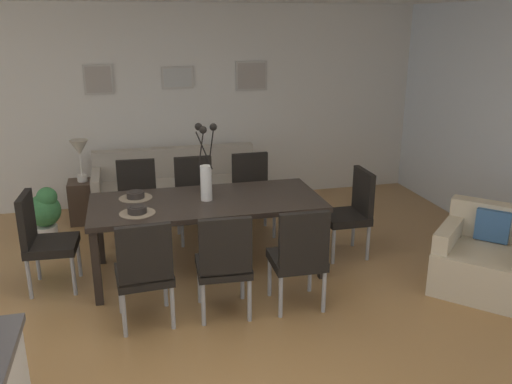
% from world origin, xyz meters
% --- Properties ---
extents(ground_plane, '(9.00, 9.00, 0.00)m').
position_xyz_m(ground_plane, '(0.00, 0.00, 0.00)').
color(ground_plane, '#A87A47').
extents(back_wall_panel, '(9.00, 0.10, 2.60)m').
position_xyz_m(back_wall_panel, '(0.00, 3.25, 1.30)').
color(back_wall_panel, silver).
rests_on(back_wall_panel, ground).
extents(dining_table, '(2.20, 0.98, 0.74)m').
position_xyz_m(dining_table, '(0.29, 0.94, 0.67)').
color(dining_table, black).
rests_on(dining_table, ground).
extents(dining_chair_near_left, '(0.47, 0.47, 0.92)m').
position_xyz_m(dining_chair_near_left, '(-0.35, 0.05, 0.51)').
color(dining_chair_near_left, black).
rests_on(dining_chair_near_left, ground).
extents(dining_chair_near_right, '(0.46, 0.46, 0.92)m').
position_xyz_m(dining_chair_near_right, '(-0.34, 1.86, 0.51)').
color(dining_chair_near_right, black).
rests_on(dining_chair_near_right, ground).
extents(dining_chair_far_left, '(0.47, 0.47, 0.92)m').
position_xyz_m(dining_chair_far_left, '(0.29, 0.04, 0.51)').
color(dining_chair_far_left, black).
rests_on(dining_chair_far_left, ground).
extents(dining_chair_far_right, '(0.44, 0.44, 0.92)m').
position_xyz_m(dining_chair_far_right, '(0.30, 1.84, 0.51)').
color(dining_chair_far_right, black).
rests_on(dining_chair_far_right, ground).
extents(dining_chair_mid_left, '(0.45, 0.45, 0.92)m').
position_xyz_m(dining_chair_mid_left, '(0.93, 0.02, 0.51)').
color(dining_chair_mid_left, black).
rests_on(dining_chair_mid_left, ground).
extents(dining_chair_mid_right, '(0.44, 0.44, 0.92)m').
position_xyz_m(dining_chair_mid_right, '(0.96, 1.85, 0.51)').
color(dining_chair_mid_right, black).
rests_on(dining_chair_mid_right, ground).
extents(dining_chair_head_west, '(0.47, 0.47, 0.92)m').
position_xyz_m(dining_chair_head_west, '(-1.22, 0.94, 0.51)').
color(dining_chair_head_west, black).
rests_on(dining_chair_head_west, ground).
extents(dining_chair_head_east, '(0.45, 0.45, 0.92)m').
position_xyz_m(dining_chair_head_east, '(1.82, 0.96, 0.51)').
color(dining_chair_head_east, black).
rests_on(dining_chair_head_east, ground).
extents(centerpiece_vase, '(0.21, 0.23, 0.73)m').
position_xyz_m(centerpiece_vase, '(0.29, 0.94, 1.02)').
color(centerpiece_vase, white).
rests_on(centerpiece_vase, dining_table).
extents(placemat_near_left, '(0.32, 0.32, 0.01)m').
position_xyz_m(placemat_near_left, '(-0.37, 0.72, 0.74)').
color(placemat_near_left, '#7F705B').
rests_on(placemat_near_left, dining_table).
extents(bowl_near_left, '(0.17, 0.17, 0.07)m').
position_xyz_m(bowl_near_left, '(-0.37, 0.72, 0.78)').
color(bowl_near_left, '#2D2826').
rests_on(bowl_near_left, dining_table).
extents(placemat_near_right, '(0.32, 0.32, 0.01)m').
position_xyz_m(placemat_near_right, '(-0.37, 1.16, 0.74)').
color(placemat_near_right, '#7F705B').
rests_on(placemat_near_right, dining_table).
extents(bowl_near_right, '(0.17, 0.17, 0.07)m').
position_xyz_m(bowl_near_right, '(-0.37, 1.16, 0.78)').
color(bowl_near_right, '#2D2826').
rests_on(bowl_near_right, dining_table).
extents(sofa, '(2.09, 0.84, 0.80)m').
position_xyz_m(sofa, '(0.19, 2.70, 0.28)').
color(sofa, '#B2A899').
rests_on(sofa, ground).
extents(side_table, '(0.36, 0.36, 0.52)m').
position_xyz_m(side_table, '(-0.97, 2.66, 0.26)').
color(side_table, '#3D2D23').
rests_on(side_table, ground).
extents(table_lamp, '(0.22, 0.22, 0.51)m').
position_xyz_m(table_lamp, '(-0.97, 2.66, 0.89)').
color(table_lamp, beige).
rests_on(table_lamp, side_table).
extents(armchair, '(1.13, 1.13, 0.75)m').
position_xyz_m(armchair, '(2.71, -0.04, 0.29)').
color(armchair, beige).
rests_on(armchair, ground).
extents(framed_picture_left, '(0.36, 0.03, 0.37)m').
position_xyz_m(framed_picture_left, '(-0.70, 3.18, 1.68)').
color(framed_picture_left, '#B2ADA3').
extents(framed_picture_center, '(0.41, 0.03, 0.28)m').
position_xyz_m(framed_picture_center, '(0.29, 3.18, 1.68)').
color(framed_picture_center, '#B2ADA3').
extents(framed_picture_right, '(0.43, 0.03, 0.39)m').
position_xyz_m(framed_picture_right, '(1.28, 3.18, 1.68)').
color(framed_picture_right, '#B2ADA3').
extents(potted_plant, '(0.36, 0.36, 0.67)m').
position_xyz_m(potted_plant, '(-1.34, 2.01, 0.37)').
color(potted_plant, silver).
rests_on(potted_plant, ground).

